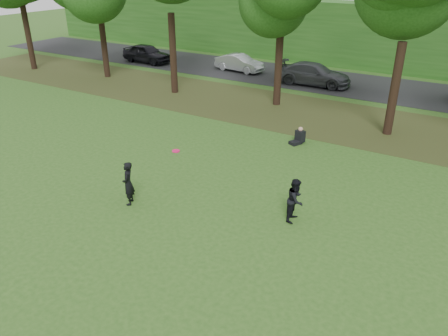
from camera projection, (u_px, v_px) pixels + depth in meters
name	position (u px, v px, depth m)	size (l,w,h in m)	color
ground	(184.00, 223.00, 14.88)	(120.00, 120.00, 0.00)	#284F18
leaf_litter	(318.00, 116.00, 24.90)	(60.00, 7.00, 0.01)	#3F2A16
street	(357.00, 85.00, 31.06)	(70.00, 7.00, 0.02)	black
far_hedge	(383.00, 37.00, 34.60)	(70.00, 3.00, 5.00)	#1E4C15
player_left	(128.00, 183.00, 15.74)	(0.60, 0.40, 1.65)	black
player_right	(296.00, 200.00, 14.77)	(0.76, 0.59, 1.56)	black
parked_cars	(329.00, 76.00, 30.51)	(38.46, 3.47, 1.54)	black
frisbee	(176.00, 151.00, 14.98)	(0.38, 0.38, 0.04)	#DC1254
seated_person	(299.00, 137.00, 21.18)	(0.68, 0.83, 0.83)	black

